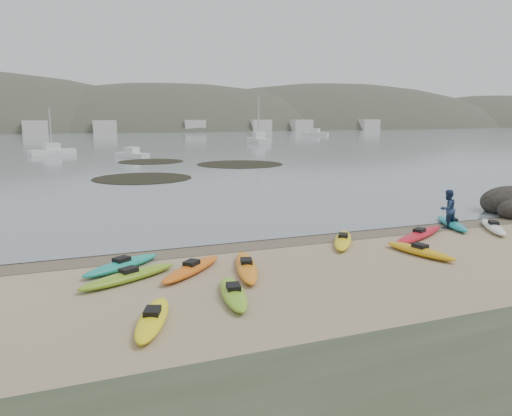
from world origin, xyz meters
name	(u,v)px	position (x,y,z in m)	size (l,w,h in m)	color
ground	(256,241)	(0.00, 0.00, 0.00)	(600.00, 600.00, 0.00)	tan
wet_sand	(258,243)	(0.00, -0.30, 0.00)	(60.00, 60.00, 0.00)	brown
water	(75,125)	(0.00, 300.00, 0.01)	(1200.00, 1200.00, 0.00)	slate
kayaks	(296,259)	(0.20, -3.65, 0.17)	(24.48, 10.03, 0.34)	yellow
person_east	(448,209)	(9.74, -0.90, 0.96)	(0.93, 0.72, 1.91)	navy
kelp_mats	(188,167)	(4.63, 32.21, 0.03)	(21.50, 24.24, 0.04)	black
moored_boats	(152,141)	(8.97, 80.17, 0.56)	(94.24, 63.27, 1.26)	silver
far_hills	(180,166)	(39.38, 193.97, -15.93)	(550.00, 135.00, 80.00)	#384235
far_town	(108,127)	(6.00, 145.00, 2.00)	(199.00, 5.00, 4.00)	beige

